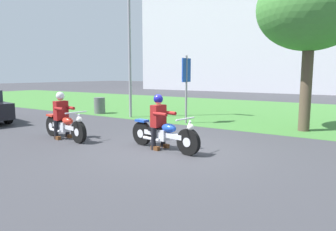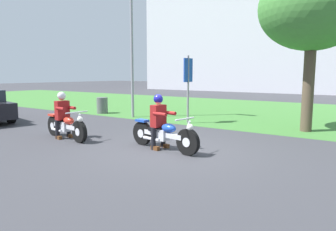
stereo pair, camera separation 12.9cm
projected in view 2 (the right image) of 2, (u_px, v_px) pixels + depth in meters
The scene contains 10 objects.
ground at pixel (170, 151), 7.64m from camera, with size 120.00×120.00×0.00m, color #38383D.
grass_verge at pixel (278, 112), 15.38m from camera, with size 60.00×12.00×0.01m, color #3D7533.
motorcycle_lead at pixel (164, 135), 7.71m from camera, with size 2.22×0.67×0.87m.
rider_lead at pixel (159, 117), 7.77m from camera, with size 0.59×0.51×1.40m.
motorcycle_follow at pixel (66, 126), 9.01m from camera, with size 2.09×0.66×0.86m.
rider_follow at pixel (63, 111), 9.07m from camera, with size 0.59×0.51×1.39m.
tree_roadside at pixel (313, 8), 9.74m from camera, with size 3.40×3.40×5.37m.
streetlight_pole at pixel (133, 25), 13.06m from camera, with size 0.96×0.20×6.45m.
trash_can at pixel (102, 105), 14.92m from camera, with size 0.53×0.53×0.78m, color #595E5B.
sign_banner at pixel (188, 79), 11.73m from camera, with size 0.08×0.60×2.60m.
Camera 2 is at (4.22, -6.15, 1.90)m, focal length 32.78 mm.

